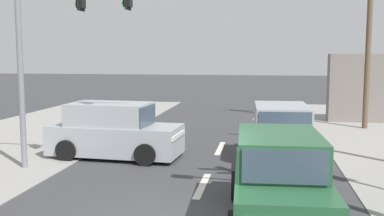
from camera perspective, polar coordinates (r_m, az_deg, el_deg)
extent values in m
cube|color=silver|center=(12.44, 1.32, -9.81)|extent=(0.20, 2.40, 0.01)
cube|color=silver|center=(17.26, 3.59, -5.10)|extent=(0.20, 2.40, 0.01)
cylinder|color=brown|center=(23.07, 21.64, 10.86)|extent=(0.26, 0.26, 10.76)
cylinder|color=slate|center=(14.84, -20.94, 4.19)|extent=(0.18, 0.18, 6.00)
sphere|color=green|center=(13.92, -14.39, 12.66)|extent=(0.13, 0.13, 0.13)
sphere|color=green|center=(13.33, -8.65, 13.06)|extent=(0.13, 0.13, 0.13)
cube|color=#A3A8AD|center=(15.17, 11.28, -4.44)|extent=(2.04, 4.58, 1.00)
cube|color=#A3A8AD|center=(15.23, 11.29, -1.05)|extent=(1.84, 2.77, 0.76)
cube|color=#384756|center=(13.87, 11.75, -1.81)|extent=(1.58, 0.13, 0.65)
cube|color=#384756|center=(16.58, 10.91, -0.41)|extent=(1.55, 0.13, 0.61)
cube|color=white|center=(12.91, 12.11, -5.42)|extent=(1.56, 0.11, 0.14)
cylinder|color=black|center=(13.99, 15.50, -6.67)|extent=(0.25, 0.73, 0.72)
cylinder|color=black|center=(13.82, 7.89, -6.65)|extent=(0.25, 0.73, 0.72)
cylinder|color=black|center=(16.69, 14.03, -4.46)|extent=(0.25, 0.73, 0.72)
cylinder|color=black|center=(16.55, 7.68, -4.41)|extent=(0.25, 0.73, 0.72)
cube|color=#235633|center=(9.83, 10.97, -10.63)|extent=(2.06, 4.58, 1.00)
cube|color=#235633|center=(9.80, 11.00, -5.37)|extent=(1.85, 2.78, 0.76)
cube|color=#384756|center=(8.47, 11.74, -7.31)|extent=(1.58, 0.14, 0.65)
cube|color=#384756|center=(11.14, 10.43, -3.89)|extent=(1.55, 0.14, 0.61)
cylinder|color=black|center=(11.34, 15.08, -9.82)|extent=(0.25, 0.73, 0.72)
cylinder|color=black|center=(11.21, 5.60, -9.81)|extent=(0.25, 0.73, 0.72)
cube|color=#A3A8AD|center=(15.85, -9.66, -3.93)|extent=(4.62, 2.15, 1.00)
cube|color=#A3A8AD|center=(15.79, -10.40, -0.75)|extent=(2.81, 1.90, 0.76)
cube|color=#384756|center=(15.30, -5.68, -0.91)|extent=(0.17, 1.58, 0.65)
cube|color=#384756|center=(16.39, -14.79, -0.59)|extent=(0.17, 1.55, 0.61)
cube|color=white|center=(15.09, -1.69, -3.51)|extent=(0.15, 1.56, 0.14)
cylinder|color=black|center=(16.29, -3.84, -4.54)|extent=(0.73, 0.27, 0.72)
cylinder|color=black|center=(14.58, -5.96, -5.92)|extent=(0.73, 0.27, 0.72)
cylinder|color=black|center=(17.30, -12.74, -4.03)|extent=(0.73, 0.27, 0.72)
cylinder|color=black|center=(15.70, -15.67, -5.22)|extent=(0.73, 0.27, 0.72)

